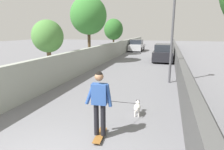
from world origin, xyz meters
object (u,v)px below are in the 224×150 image
(tree_left_mid, at_px, (114,29))
(car_far, at_px, (137,46))
(person_skateboarder, at_px, (99,99))
(skateboard, at_px, (100,135))
(dog, at_px, (137,107))
(tree_left_distant, at_px, (88,16))
(car_near, at_px, (163,53))
(lamp_post, at_px, (173,23))
(tree_left_near, at_px, (48,37))

(tree_left_mid, height_order, car_far, tree_left_mid)
(person_skateboarder, bearing_deg, car_far, 6.81)
(skateboard, xyz_separation_m, person_skateboarder, (-0.00, 0.00, 1.02))
(dog, distance_m, car_far, 21.06)
(tree_left_distant, bearing_deg, dog, -149.18)
(car_near, xyz_separation_m, car_far, (8.24, 3.81, -0.00))
(lamp_post, xyz_separation_m, car_near, (7.93, 0.60, -2.43))
(lamp_post, distance_m, skateboard, 7.23)
(lamp_post, height_order, car_far, lamp_post)
(lamp_post, bearing_deg, car_near, 4.33)
(tree_left_distant, relative_size, car_near, 1.29)
(tree_left_distant, xyz_separation_m, lamp_post, (-4.92, -6.70, -0.82))
(skateboard, bearing_deg, car_near, -4.53)
(tree_left_mid, distance_m, skateboard, 18.02)
(lamp_post, bearing_deg, person_skateboarder, 164.68)
(car_far, bearing_deg, car_near, -155.18)
(lamp_post, bearing_deg, dog, 167.55)
(tree_left_near, relative_size, dog, 1.67)
(tree_left_mid, xyz_separation_m, dog, (-15.53, -5.22, -2.60))
(lamp_post, bearing_deg, skateboard, 164.68)
(tree_left_mid, xyz_separation_m, skateboard, (-17.22, -4.51, -2.81))
(tree_left_mid, height_order, dog, tree_left_mid)
(tree_left_near, relative_size, lamp_post, 0.73)
(person_skateboarder, distance_m, car_near, 14.29)
(skateboard, bearing_deg, person_skateboarder, 123.69)
(person_skateboarder, relative_size, car_near, 0.39)
(person_skateboarder, height_order, dog, person_skateboarder)
(tree_left_near, xyz_separation_m, lamp_post, (0.58, -7.00, 0.74))
(car_near, height_order, car_far, same)
(person_skateboarder, distance_m, dog, 2.01)
(tree_left_near, bearing_deg, tree_left_mid, -3.75)
(tree_left_distant, xyz_separation_m, car_near, (3.01, -6.10, -3.25))
(tree_left_near, bearing_deg, lamp_post, -85.24)
(lamp_post, distance_m, car_far, 16.94)
(dog, bearing_deg, skateboard, 157.30)
(skateboard, height_order, car_far, car_far)
(person_skateboarder, bearing_deg, skateboard, -56.31)
(dog, bearing_deg, car_far, 9.27)
(tree_left_mid, distance_m, tree_left_distant, 6.12)
(tree_left_near, distance_m, person_skateboarder, 7.89)
(tree_left_mid, height_order, tree_left_distant, tree_left_distant)
(tree_left_mid, bearing_deg, skateboard, -165.31)
(car_near, bearing_deg, person_skateboarder, 175.47)
(car_far, bearing_deg, tree_left_distant, 168.48)
(lamp_post, relative_size, dog, 2.30)
(tree_left_distant, bearing_deg, person_skateboarder, -156.09)
(tree_left_distant, distance_m, skateboard, 12.88)
(car_near, bearing_deg, tree_left_mid, 62.11)
(tree_left_near, xyz_separation_m, skateboard, (-5.72, -5.27, -2.34))
(tree_left_near, xyz_separation_m, person_skateboarder, (-5.72, -5.27, -1.32))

